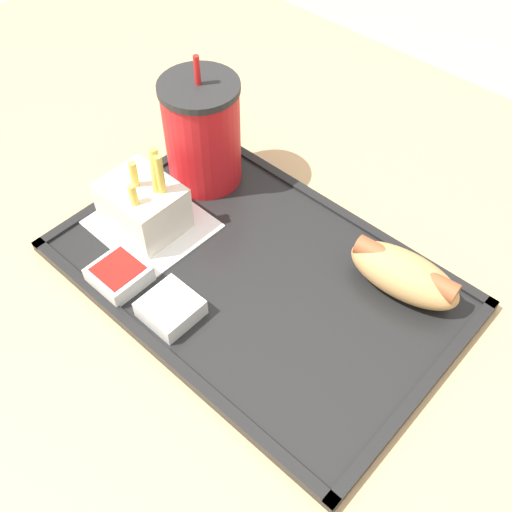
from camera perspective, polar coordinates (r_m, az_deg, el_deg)
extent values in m
plane|color=#ADA393|center=(1.37, -0.02, -21.20)|extent=(8.00, 8.00, 0.00)
cube|color=tan|center=(1.02, -0.02, -14.27)|extent=(1.50, 0.98, 0.76)
cube|color=black|center=(0.67, 0.00, -1.91)|extent=(0.44, 0.29, 0.01)
cube|color=black|center=(0.62, -8.88, -9.01)|extent=(0.44, 0.01, 0.00)
cube|color=black|center=(0.74, 7.30, 4.68)|extent=(0.44, 0.01, 0.00)
cube|color=black|center=(0.78, -11.77, 6.84)|extent=(0.01, 0.29, 0.00)
cube|color=black|center=(0.61, 15.43, -12.24)|extent=(0.01, 0.29, 0.00)
cube|color=white|center=(0.73, -10.04, 3.12)|extent=(0.14, 0.12, 0.00)
cylinder|color=red|center=(0.74, -5.10, 11.32)|extent=(0.09, 0.09, 0.13)
cylinder|color=#262626|center=(0.70, -5.49, 15.73)|extent=(0.10, 0.10, 0.01)
cylinder|color=red|center=(0.69, -5.63, 17.21)|extent=(0.01, 0.01, 0.03)
ellipsoid|color=tan|center=(0.66, 13.88, -1.75)|extent=(0.13, 0.07, 0.05)
cylinder|color=#9E512D|center=(0.65, 14.05, -1.17)|extent=(0.12, 0.03, 0.02)
cube|color=silver|center=(0.71, -10.68, 4.66)|extent=(0.09, 0.07, 0.06)
cylinder|color=#E5C14C|center=(0.67, -11.32, 4.55)|extent=(0.02, 0.01, 0.06)
cylinder|color=#E5C14C|center=(0.69, -11.35, 6.50)|extent=(0.01, 0.01, 0.07)
cylinder|color=#E5C14C|center=(0.67, -9.50, 6.99)|extent=(0.01, 0.02, 0.09)
cylinder|color=#E5C14C|center=(0.67, -8.98, 6.74)|extent=(0.01, 0.01, 0.08)
cube|color=silver|center=(0.63, -8.14, -4.97)|extent=(0.06, 0.06, 0.02)
cube|color=white|center=(0.63, -8.23, -4.44)|extent=(0.05, 0.05, 0.00)
cube|color=silver|center=(0.67, -12.89, -1.77)|extent=(0.06, 0.06, 0.02)
cube|color=#B21914|center=(0.66, -13.03, -1.23)|extent=(0.05, 0.05, 0.00)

